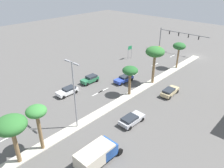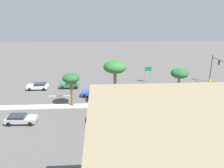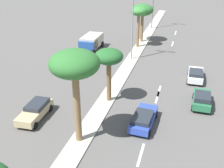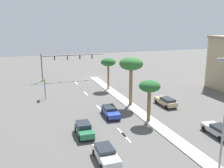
# 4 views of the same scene
# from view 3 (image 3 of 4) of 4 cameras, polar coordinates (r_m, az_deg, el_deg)

# --- Properties ---
(ground_plane) EXTENTS (160.00, 160.00, 0.00)m
(ground_plane) POSITION_cam_3_polar(r_m,az_deg,el_deg) (31.32, 0.07, -1.35)
(ground_plane) COLOR #565451
(median_curb) EXTENTS (1.80, 82.10, 0.12)m
(median_curb) POSITION_cam_3_polar(r_m,az_deg,el_deg) (39.42, 3.69, 4.47)
(median_curb) COLOR #B7B2A3
(median_curb) RESTS_ON ground
(lane_stripe_mid) EXTENTS (0.20, 2.80, 0.01)m
(lane_stripe_mid) POSITION_cam_3_polar(r_m,az_deg,el_deg) (22.11, 5.99, -14.33)
(lane_stripe_mid) COLOR silver
(lane_stripe_mid) RESTS_ON ground
(lane_stripe_left) EXTENTS (0.20, 2.80, 0.01)m
(lane_stripe_left) POSITION_cam_3_polar(r_m,az_deg,el_deg) (30.29, 9.36, -2.70)
(lane_stripe_left) COLOR silver
(lane_stripe_left) RESTS_ON ground
(lane_stripe_center) EXTENTS (0.20, 2.80, 0.01)m
(lane_stripe_center) POSITION_cam_3_polar(r_m,az_deg,el_deg) (31.64, 9.71, -1.44)
(lane_stripe_center) COLOR silver
(lane_stripe_center) RESTS_ON ground
(lane_stripe_near) EXTENTS (0.20, 2.80, 0.01)m
(lane_stripe_near) POSITION_cam_3_polar(r_m,az_deg,el_deg) (49.20, 12.43, 8.14)
(lane_stripe_near) COLOR silver
(lane_stripe_near) RESTS_ON ground
(lane_stripe_inboard) EXTENTS (0.20, 2.80, 0.01)m
(lane_stripe_inboard) POSITION_cam_3_polar(r_m,az_deg,el_deg) (56.45, 13.04, 10.27)
(lane_stripe_inboard) COLOR silver
(lane_stripe_inboard) RESTS_ON ground
(palm_tree_far) EXTENTS (3.79, 3.79, 7.78)m
(palm_tree_far) POSITION_cam_3_polar(r_m,az_deg,el_deg) (20.31, -7.75, 3.67)
(palm_tree_far) COLOR olive
(palm_tree_far) RESTS_ON median_curb
(palm_tree_front) EXTENTS (2.86, 2.86, 5.63)m
(palm_tree_front) POSITION_cam_3_polar(r_m,az_deg,el_deg) (27.22, -0.67, 5.35)
(palm_tree_front) COLOR brown
(palm_tree_front) RESTS_ON median_curb
(palm_tree_left) EXTENTS (2.55, 2.55, 6.45)m
(palm_tree_left) POSITION_cam_3_polar(r_m,az_deg,el_deg) (45.13, 5.55, 14.33)
(palm_tree_left) COLOR olive
(palm_tree_left) RESTS_ON median_curb
(palm_tree_leading) EXTENTS (3.63, 3.63, 6.45)m
(palm_tree_leading) POSITION_cam_3_polar(r_m,az_deg,el_deg) (48.19, 6.36, 14.87)
(palm_tree_leading) COLOR olive
(palm_tree_leading) RESTS_ON median_curb
(street_lamp_rear) EXTENTS (2.90, 0.24, 10.39)m
(street_lamp_rear) POSITION_cam_3_polar(r_m,az_deg,el_deg) (39.17, 4.28, 13.63)
(street_lamp_rear) COLOR gray
(street_lamp_rear) RESTS_ON median_curb
(sedan_silver_leading) EXTENTS (2.14, 4.36, 1.30)m
(sedan_silver_leading) POSITION_cam_3_polar(r_m,az_deg,el_deg) (36.53, -6.44, 3.73)
(sedan_silver_leading) COLOR #B2B2B7
(sedan_silver_leading) RESTS_ON ground
(sedan_green_rear) EXTENTS (1.95, 3.93, 1.49)m
(sedan_green_rear) POSITION_cam_3_polar(r_m,az_deg,el_deg) (29.29, 18.13, -3.00)
(sedan_green_rear) COLOR #287047
(sedan_green_rear) RESTS_ON ground
(sedan_white_near) EXTENTS (1.94, 4.17, 1.35)m
(sedan_white_near) POSITION_cam_3_polar(r_m,az_deg,el_deg) (35.08, 16.92, 1.85)
(sedan_white_near) COLOR silver
(sedan_white_near) RESTS_ON ground
(sedan_blue_outboard) EXTENTS (2.11, 4.58, 1.33)m
(sedan_blue_outboard) POSITION_cam_3_polar(r_m,az_deg,el_deg) (24.99, 6.53, -7.11)
(sedan_blue_outboard) COLOR #2D47AD
(sedan_blue_outboard) RESTS_ON ground
(sedan_tan_left) EXTENTS (1.98, 4.56, 1.37)m
(sedan_tan_left) POSITION_cam_3_polar(r_m,az_deg,el_deg) (26.95, -15.59, -5.32)
(sedan_tan_left) COLOR tan
(sedan_tan_left) RESTS_ON ground
(box_truck) EXTENTS (2.75, 5.97, 2.21)m
(box_truck) POSITION_cam_3_polar(r_m,az_deg,el_deg) (44.76, -4.38, 8.65)
(box_truck) COLOR #234C99
(box_truck) RESTS_ON ground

